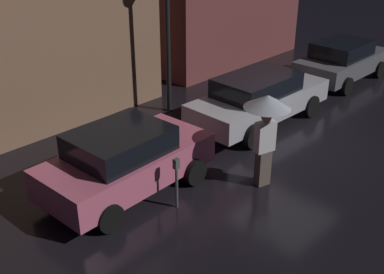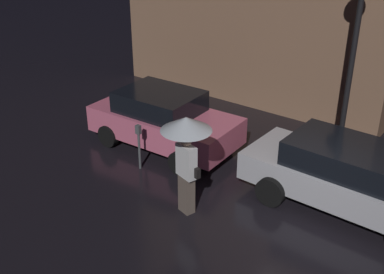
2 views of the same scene
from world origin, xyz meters
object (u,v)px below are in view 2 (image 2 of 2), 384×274
Objects in this scene: parking_meter at (139,142)px; parked_car_pink at (164,119)px; street_lamp_near at (358,20)px; parked_car_silver at (351,177)px; pedestrian_with_umbrella at (186,140)px.

parked_car_pink is at bearing 103.27° from parking_meter.
parked_car_pink is 0.87× the size of street_lamp_near.
street_lamp_near is (-1.18, 2.53, 2.66)m from parked_car_silver.
pedestrian_with_umbrella is at bearing -20.15° from parking_meter.
parked_car_pink is 1.33m from parking_meter.
pedestrian_with_umbrella is 5.22m from street_lamp_near.
parked_car_silver is at bearing 54.56° from pedestrian_with_umbrella.
parked_car_pink is 3.41× the size of parking_meter.
parked_car_pink is 1.82× the size of pedestrian_with_umbrella.
parking_meter is at bearing 175.82° from pedestrian_with_umbrella.
parked_car_silver is at bearing 16.59° from parking_meter.
pedestrian_with_umbrella is 1.87× the size of parking_meter.
street_lamp_near reaches higher than parked_car_silver.
parked_car_silver is at bearing -0.89° from parked_car_pink.
pedestrian_with_umbrella is (2.33, -2.04, 0.91)m from parked_car_pink.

